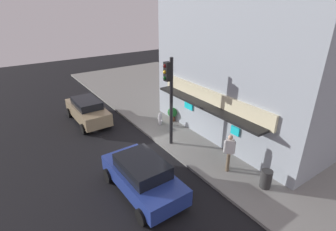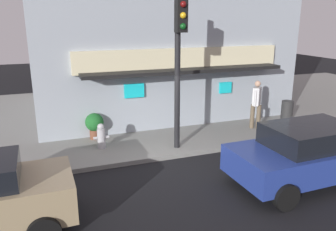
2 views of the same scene
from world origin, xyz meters
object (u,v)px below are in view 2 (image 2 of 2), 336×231
fire_hydrant (101,136)px  pedestrian (256,103)px  traffic_light (179,52)px  parked_car_blue (309,153)px  potted_plant_by_doorway (94,124)px  trash_can (287,111)px

fire_hydrant → pedestrian: pedestrian is taller
traffic_light → parked_car_blue: 4.62m
traffic_light → parked_car_blue: size_ratio=1.13×
potted_plant_by_doorway → parked_car_blue: parked_car_blue is taller
fire_hydrant → potted_plant_by_doorway: 1.00m
traffic_light → pedestrian: (3.52, 0.90, -2.08)m
fire_hydrant → pedestrian: size_ratio=0.45×
fire_hydrant → parked_car_blue: bearing=-39.6°
potted_plant_by_doorway → parked_car_blue: 6.91m
parked_car_blue → trash_can: bearing=56.8°
traffic_light → pedestrian: traffic_light is taller
traffic_light → potted_plant_by_doorway: size_ratio=5.27×
fire_hydrant → pedestrian: (5.83, 0.02, 0.61)m
traffic_light → fire_hydrant: traffic_light is taller
trash_can → potted_plant_by_doorway: potted_plant_by_doorway is taller
trash_can → parked_car_blue: size_ratio=0.19×
potted_plant_by_doorway → parked_car_blue: (4.83, -4.94, 0.14)m
traffic_light → trash_can: 6.10m
traffic_light → parked_car_blue: (2.46, -3.07, -2.42)m
trash_can → pedestrian: 1.94m
parked_car_blue → traffic_light: bearing=128.7°
trash_can → pedestrian: size_ratio=0.45×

